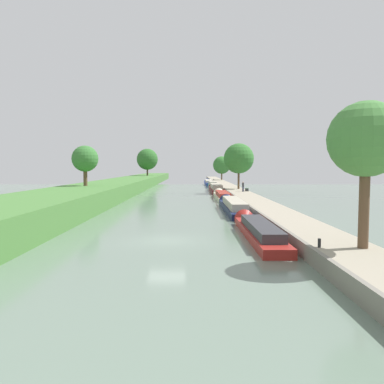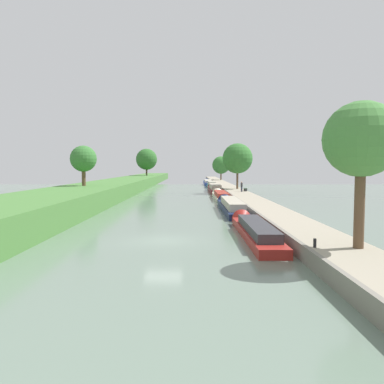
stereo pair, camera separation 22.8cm
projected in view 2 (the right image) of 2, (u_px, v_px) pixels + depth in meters
ground_plane at (163, 240)px, 25.40m from camera, size 160.00×160.00×0.00m
right_towpath at (307, 234)px, 25.37m from camera, size 3.46×260.00×0.84m
stone_quay at (279, 234)px, 25.37m from camera, size 0.25×260.00×0.89m
narrowboat_red at (254, 230)px, 26.92m from camera, size 1.81×13.82×1.72m
narrowboat_navy at (231, 206)px, 42.36m from camera, size 1.98×16.56×2.00m
narrowboat_cream at (221, 196)px, 58.41m from camera, size 1.95×14.54×1.85m
narrowboat_maroon at (215, 188)px, 74.38m from camera, size 2.15×16.69×2.24m
narrowboat_teal at (212, 185)px, 89.80m from camera, size 1.81×10.98×1.99m
narrowboat_blue at (208, 182)px, 104.71m from camera, size 2.04×17.06×1.94m
tree_rightbank_near at (362, 140)px, 18.71m from camera, size 3.75×3.75×7.31m
tree_rightbank_midnear at (238, 159)px, 69.16m from camera, size 5.49×5.49×8.30m
tree_rightbank_midfar at (221, 165)px, 116.03m from camera, size 5.36×5.36×7.21m
tree_leftbank_downstream at (147, 159)px, 113.65m from camera, size 6.31×6.31×8.00m
tree_leftbank_upstream at (84, 159)px, 52.73m from camera, size 3.63×3.63×5.59m
person_walking at (242, 186)px, 61.88m from camera, size 0.34×0.34×1.66m
mooring_bollard_near at (315, 243)px, 19.20m from camera, size 0.16×0.16×0.45m
mooring_bollard_far at (213, 180)px, 112.35m from camera, size 0.16×0.16×0.45m
park_bench at (246, 189)px, 63.36m from camera, size 0.44×1.50×0.47m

